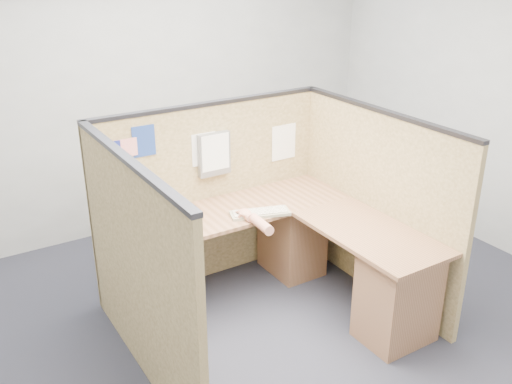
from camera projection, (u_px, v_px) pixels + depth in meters
floor at (278, 330)px, 4.26m from camera, size 5.00×5.00×0.00m
wall_back at (149, 88)px, 5.48m from camera, size 5.00×0.00×5.00m
cubicle_partitions at (248, 217)px, 4.30m from camera, size 2.06×1.83×1.53m
l_desk at (277, 261)px, 4.42m from camera, size 1.95×1.75×0.73m
laptop at (156, 213)px, 4.31m from camera, size 0.34×0.35×0.22m
keyboard at (260, 213)px, 4.41m from camera, size 0.49×0.29×0.03m
mouse at (245, 216)px, 4.34m from camera, size 0.13×0.09×0.05m
hand_forearm at (256, 221)px, 4.23m from camera, size 0.11×0.40×0.08m
blue_poster at (144, 141)px, 4.23m from camera, size 0.18×0.01×0.24m
american_flag at (120, 151)px, 4.14m from camera, size 0.21×0.01×0.37m
file_holder at (214, 154)px, 4.57m from camera, size 0.28×0.05×0.35m
paper_left at (204, 149)px, 4.53m from camera, size 0.21×0.01×0.26m
paper_right at (284, 142)px, 4.94m from camera, size 0.24×0.01×0.31m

